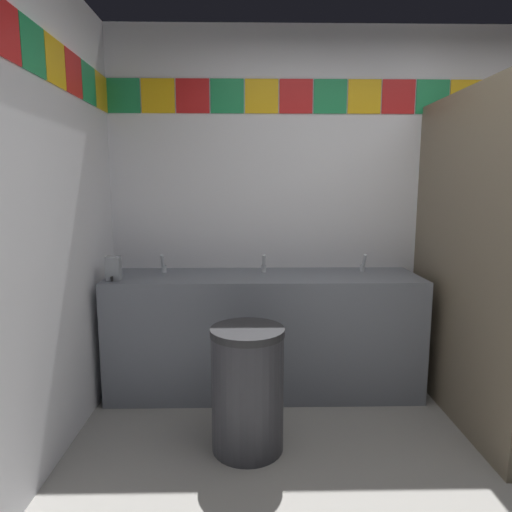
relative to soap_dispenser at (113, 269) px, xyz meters
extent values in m
cube|color=silver|center=(1.85, 0.49, 0.38)|extent=(3.96, 0.08, 2.59)
cube|color=#1E8C4C|center=(-0.01, 0.44, 1.17)|extent=(0.24, 0.01, 0.24)
cube|color=yellow|center=(0.24, 0.44, 1.17)|extent=(0.24, 0.01, 0.24)
cube|color=red|center=(0.49, 0.44, 1.17)|extent=(0.24, 0.01, 0.24)
cube|color=#1E8C4C|center=(0.74, 0.44, 1.17)|extent=(0.24, 0.01, 0.24)
cube|color=yellow|center=(0.98, 0.44, 1.17)|extent=(0.24, 0.01, 0.24)
cube|color=red|center=(1.23, 0.44, 1.17)|extent=(0.24, 0.01, 0.24)
cube|color=#1E8C4C|center=(1.48, 0.44, 1.17)|extent=(0.24, 0.01, 0.24)
cube|color=yellow|center=(1.72, 0.44, 1.17)|extent=(0.24, 0.01, 0.24)
cube|color=red|center=(1.97, 0.44, 1.17)|extent=(0.24, 0.01, 0.24)
cube|color=#1E8C4C|center=(2.22, 0.44, 1.17)|extent=(0.24, 0.01, 0.24)
cube|color=yellow|center=(2.47, 0.44, 1.17)|extent=(0.24, 0.01, 0.24)
cube|color=red|center=(2.71, 0.44, 1.17)|extent=(0.24, 0.01, 0.24)
cube|color=red|center=(-0.12, -0.89, 1.17)|extent=(0.01, 0.24, 0.24)
cube|color=#1E8C4C|center=(-0.12, -0.65, 1.17)|extent=(0.01, 0.24, 0.24)
cube|color=yellow|center=(-0.12, -0.40, 1.17)|extent=(0.01, 0.24, 0.24)
cube|color=red|center=(-0.12, -0.16, 1.17)|extent=(0.01, 0.24, 0.24)
cube|color=#1E8C4C|center=(-0.12, 0.08, 1.17)|extent=(0.01, 0.24, 0.24)
cube|color=yellow|center=(-0.12, 0.33, 1.17)|extent=(0.01, 0.24, 0.24)
cube|color=slate|center=(0.99, 0.16, -0.50)|extent=(2.15, 0.57, 0.84)
cube|color=slate|center=(0.99, 0.43, -0.12)|extent=(2.15, 0.03, 0.08)
cylinder|color=silver|center=(0.28, 0.13, -0.13)|extent=(0.34, 0.34, 0.10)
cylinder|color=silver|center=(0.99, 0.13, -0.13)|extent=(0.34, 0.34, 0.10)
cylinder|color=silver|center=(1.71, 0.13, -0.13)|extent=(0.34, 0.34, 0.10)
cylinder|color=silver|center=(0.28, 0.27, -0.05)|extent=(0.04, 0.04, 0.05)
cylinder|color=silver|center=(0.28, 0.22, 0.02)|extent=(0.02, 0.06, 0.09)
cylinder|color=silver|center=(0.99, 0.27, -0.05)|extent=(0.04, 0.04, 0.05)
cylinder|color=silver|center=(0.99, 0.22, 0.02)|extent=(0.02, 0.06, 0.09)
cylinder|color=silver|center=(1.71, 0.27, -0.05)|extent=(0.04, 0.04, 0.05)
cylinder|color=silver|center=(1.71, 0.22, 0.02)|extent=(0.02, 0.06, 0.09)
cube|color=gray|center=(0.00, 0.00, 0.00)|extent=(0.09, 0.07, 0.16)
cylinder|color=black|center=(0.00, -0.04, -0.06)|extent=(0.02, 0.02, 0.03)
cube|color=#726651|center=(2.17, -0.23, 0.09)|extent=(0.04, 1.35, 2.02)
cylinder|color=white|center=(2.66, 0.00, -0.72)|extent=(0.38, 0.38, 0.40)
torus|color=white|center=(2.66, 0.00, -0.50)|extent=(0.39, 0.39, 0.05)
cube|color=white|center=(2.66, 0.21, -0.35)|extent=(0.34, 0.17, 0.34)
cylinder|color=#333338|center=(0.88, -0.57, -0.59)|extent=(0.40, 0.40, 0.66)
cylinder|color=#262628|center=(0.88, -0.57, -0.24)|extent=(0.40, 0.40, 0.04)
camera|label=1|loc=(0.88, -2.85, 0.52)|focal=30.96mm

